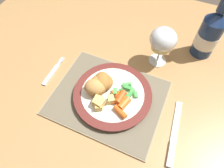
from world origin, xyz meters
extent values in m
plane|color=#4C4238|center=(0.00, 0.00, 0.00)|extent=(6.00, 6.00, 0.00)
cube|color=#AD7F4C|center=(0.00, 0.00, 0.72)|extent=(1.35, 1.06, 0.04)
cube|color=#AD7F4C|center=(-0.62, 0.47, 0.35)|extent=(0.06, 0.06, 0.70)
cube|color=gray|center=(-0.02, -0.11, 0.74)|extent=(0.34, 0.28, 0.01)
cube|color=#6B604A|center=(-0.02, -0.11, 0.75)|extent=(0.34, 0.27, 0.00)
cylinder|color=white|center=(-0.01, -0.11, 0.75)|extent=(0.20, 0.20, 0.01)
cylinder|color=maroon|center=(-0.01, -0.11, 0.76)|extent=(0.25, 0.25, 0.01)
cylinder|color=white|center=(-0.01, -0.11, 0.77)|extent=(0.20, 0.20, 0.00)
ellipsoid|color=#B77F3D|center=(-0.06, -0.10, 0.79)|extent=(0.06, 0.07, 0.04)
ellipsoid|color=#A87033|center=(-0.05, -0.09, 0.79)|extent=(0.08, 0.08, 0.05)
ellipsoid|color=#A87033|center=(-0.04, -0.09, 0.78)|extent=(0.05, 0.06, 0.04)
ellipsoid|color=tan|center=(-0.06, -0.12, 0.79)|extent=(0.08, 0.07, 0.05)
cube|color=#4CA84C|center=(0.02, -0.06, 0.77)|extent=(0.03, 0.03, 0.01)
cube|color=#4CA84C|center=(0.06, -0.09, 0.77)|extent=(0.02, 0.02, 0.01)
cube|color=green|center=(0.03, -0.07, 0.78)|extent=(0.02, 0.01, 0.01)
cube|color=#4CA84C|center=(0.00, -0.10, 0.78)|extent=(0.02, 0.02, 0.01)
cube|color=#4CA84C|center=(0.04, -0.07, 0.77)|extent=(0.03, 0.03, 0.01)
cube|color=#338438|center=(0.02, -0.10, 0.77)|extent=(0.02, 0.03, 0.01)
cube|color=#338438|center=(0.03, -0.12, 0.78)|extent=(0.02, 0.03, 0.01)
cube|color=green|center=(0.04, -0.10, 0.78)|extent=(0.02, 0.02, 0.01)
cylinder|color=orange|center=(0.04, -0.13, 0.78)|extent=(0.03, 0.05, 0.02)
cylinder|color=orange|center=(0.04, -0.16, 0.77)|extent=(0.05, 0.03, 0.02)
cylinder|color=#CC5119|center=(0.02, -0.12, 0.78)|extent=(0.03, 0.04, 0.02)
cylinder|color=#CC5119|center=(0.03, -0.12, 0.77)|extent=(0.05, 0.03, 0.02)
cylinder|color=#CC5119|center=(0.01, -0.11, 0.77)|extent=(0.04, 0.02, 0.02)
cylinder|color=orange|center=(0.02, -0.13, 0.77)|extent=(0.05, 0.04, 0.02)
cube|color=silver|center=(-0.24, -0.11, 0.74)|extent=(0.02, 0.09, 0.01)
cube|color=silver|center=(-0.24, -0.06, 0.74)|extent=(0.01, 0.02, 0.01)
cube|color=silver|center=(-0.23, -0.04, 0.74)|extent=(0.00, 0.02, 0.00)
cube|color=silver|center=(-0.24, -0.04, 0.74)|extent=(0.00, 0.02, 0.00)
cube|color=silver|center=(-0.24, -0.04, 0.74)|extent=(0.00, 0.02, 0.00)
cube|color=silver|center=(-0.25, -0.04, 0.74)|extent=(0.00, 0.02, 0.00)
cube|color=silver|center=(0.20, -0.10, 0.74)|extent=(0.03, 0.13, 0.00)
cube|color=#B2B2B7|center=(0.21, -0.21, 0.74)|extent=(0.02, 0.07, 0.01)
cylinder|color=silver|center=(0.08, 0.10, 0.74)|extent=(0.06, 0.06, 0.00)
cylinder|color=silver|center=(0.08, 0.10, 0.78)|extent=(0.01, 0.01, 0.06)
ellipsoid|color=silver|center=(0.08, 0.10, 0.85)|extent=(0.09, 0.09, 0.07)
cylinder|color=#E0D684|center=(0.08, 0.10, 0.83)|extent=(0.07, 0.07, 0.03)
cylinder|color=navy|center=(0.21, 0.21, 0.81)|extent=(0.08, 0.08, 0.14)
cone|color=navy|center=(0.21, 0.21, 0.90)|extent=(0.08, 0.08, 0.03)
cylinder|color=white|center=(0.21, 0.21, 0.80)|extent=(0.08, 0.08, 0.05)
cube|color=#E5BC66|center=(-0.02, -0.16, 0.78)|extent=(0.03, 0.03, 0.03)
cube|color=#E5BC66|center=(-0.03, -0.16, 0.78)|extent=(0.02, 0.03, 0.03)
cube|color=#E5BC66|center=(0.00, -0.13, 0.78)|extent=(0.03, 0.03, 0.02)
cube|color=#DBB256|center=(-0.02, -0.17, 0.78)|extent=(0.03, 0.03, 0.02)
camera|label=1|loc=(0.12, -0.40, 1.30)|focal=32.00mm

